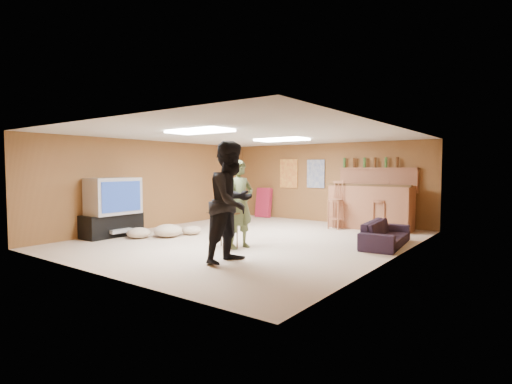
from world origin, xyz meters
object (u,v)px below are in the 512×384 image
Objects in this scene: bar_counter at (370,207)px; person_black at (232,202)px; sofa at (386,234)px; tray_table at (224,230)px; person_olive at (240,204)px; tv_body at (113,196)px.

person_black is at bearing -96.20° from bar_counter.
sofa is 2.39× the size of tray_table.
sofa is (2.15, 1.84, -0.59)m from person_olive.
person_black reaches higher than tray_table.
person_black reaches higher than sofa.
bar_counter reaches higher than sofa.
bar_counter is 4.22m from tray_table.
tv_body is 3.65m from person_black.
person_black is (3.64, -0.29, 0.07)m from tv_body.
sofa is at bearing 41.01° from tray_table.
tv_body reaches higher than tray_table.
sofa is (5.18, 2.51, -0.66)m from tv_body.
person_black is at bearing -42.16° from tray_table.
person_olive is at bearing 31.53° from person_black.
tray_table reaches higher than sofa.
bar_counter is at bearing 71.57° from tray_table.
tray_table is (-0.22, -0.22, -0.49)m from person_olive.
person_olive reaches higher than tray_table.
person_black is 3.28m from sofa.
tv_body is at bearing 84.95° from person_black.
tray_table is at bearing 124.95° from sofa.
sofa is at bearing -39.25° from person_olive.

